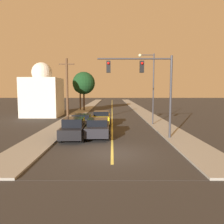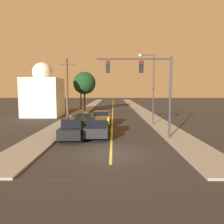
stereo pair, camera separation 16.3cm
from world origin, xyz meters
name	(u,v)px [view 2 (the right image)]	position (x,y,z in m)	size (l,w,h in m)	color
ground_plane	(111,154)	(0.00, 0.00, 0.00)	(200.00, 200.00, 0.00)	#2D2B28
road_surface	(113,107)	(0.00, 36.00, 0.01)	(8.36, 80.00, 0.01)	#2D2B28
sidewalk_left	(89,107)	(-5.43, 36.00, 0.06)	(2.50, 80.00, 0.12)	gray
sidewalk_right	(137,107)	(5.43, 36.00, 0.06)	(2.50, 80.00, 0.12)	gray
car_near_lane_front	(97,128)	(-1.17, 4.72, 0.79)	(1.95, 4.25, 1.56)	black
car_near_lane_second	(101,118)	(-1.17, 10.88, 0.81)	(1.93, 3.96, 1.60)	gold
car_outer_lane_front	(74,128)	(-3.01, 4.08, 0.84)	(1.84, 4.32, 1.70)	black
car_outer_lane_second	(82,121)	(-3.01, 8.52, 0.78)	(2.02, 3.97, 1.50)	#474C51
traffic_signal_mast	(147,79)	(2.72, 4.07, 4.74)	(5.81, 0.42, 6.40)	#333338
streetlamp_right	(150,80)	(4.15, 11.03, 4.99)	(1.76, 0.36, 7.68)	#333338
utility_pole_left	(67,91)	(-4.78, 10.30, 3.82)	(1.60, 0.24, 7.08)	#513823
tree_left_near	(84,83)	(-5.22, 27.57, 5.17)	(4.12, 4.12, 7.13)	#3D2B1C
tree_left_far	(81,86)	(-6.20, 29.54, 4.63)	(2.56, 2.56, 5.82)	#4C3823
domed_building_left	(43,94)	(-10.28, 19.34, 3.34)	(5.21, 5.21, 7.92)	beige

